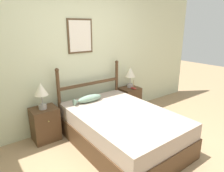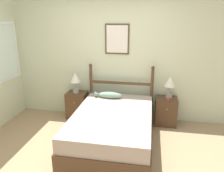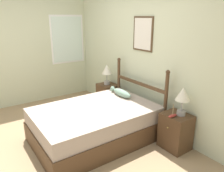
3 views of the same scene
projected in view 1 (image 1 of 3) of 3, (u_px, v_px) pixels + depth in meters
ground_plane at (140, 169)px, 2.66m from camera, size 16.00×16.00×0.00m
wall_back at (76, 58)px, 3.62m from camera, size 6.40×0.08×2.55m
bed at (122, 128)px, 3.17m from camera, size 1.32×1.95×0.56m
headboard at (91, 91)px, 3.78m from camera, size 1.33×0.07×1.17m
nightstand_left at (45, 124)px, 3.30m from camera, size 0.41×0.38×0.56m
nightstand_right at (129, 100)px, 4.37m from camera, size 0.41×0.38×0.56m
table_lamp_left at (41, 91)px, 3.12m from camera, size 0.21×0.21×0.43m
table_lamp_right at (130, 74)px, 4.25m from camera, size 0.21×0.21×0.43m
model_boat at (133, 88)px, 4.20m from camera, size 0.06×0.16×0.20m
fish_pillow at (88, 99)px, 3.48m from camera, size 0.54×0.15×0.13m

